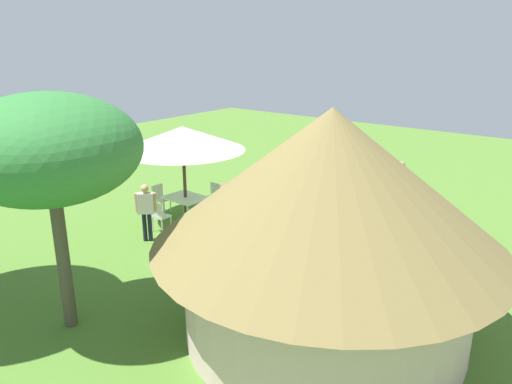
# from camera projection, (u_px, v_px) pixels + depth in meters

# --- Properties ---
(ground_plane) EXTENTS (36.00, 36.00, 0.00)m
(ground_plane) POSITION_uv_depth(u_px,v_px,m) (295.00, 226.00, 14.54)
(ground_plane) COLOR #4E7A2B
(thatched_hut) EXTENTS (6.30, 6.30, 4.26)m
(thatched_hut) POSITION_uv_depth(u_px,v_px,m) (328.00, 217.00, 8.66)
(thatched_hut) COLOR beige
(thatched_hut) RESTS_ON ground_plane
(shade_umbrella) EXTENTS (3.66, 3.66, 2.89)m
(shade_umbrella) POSITION_uv_depth(u_px,v_px,m) (183.00, 138.00, 14.24)
(shade_umbrella) COLOR #4F2E2D
(shade_umbrella) RESTS_ON ground_plane
(patio_dining_table) EXTENTS (1.26, 1.01, 0.74)m
(patio_dining_table) POSITION_uv_depth(u_px,v_px,m) (186.00, 200.00, 14.81)
(patio_dining_table) COLOR white
(patio_dining_table) RESTS_ON ground_plane
(patio_chair_near_hut) EXTENTS (0.47, 0.49, 0.90)m
(patio_chair_near_hut) POSITION_uv_depth(u_px,v_px,m) (210.00, 213.00, 14.09)
(patio_chair_near_hut) COLOR silver
(patio_chair_near_hut) RESTS_ON ground_plane
(patio_chair_east_end) EXTENTS (0.47, 0.45, 0.90)m
(patio_chair_east_end) POSITION_uv_depth(u_px,v_px,m) (213.00, 195.00, 15.65)
(patio_chair_east_end) COLOR white
(patio_chair_east_end) RESTS_ON ground_plane
(patio_chair_near_lawn) EXTENTS (0.43, 0.45, 0.90)m
(patio_chair_near_lawn) POSITION_uv_depth(u_px,v_px,m) (160.00, 197.00, 15.50)
(patio_chair_near_lawn) COLOR silver
(patio_chair_near_lawn) RESTS_ON ground_plane
(patio_chair_west_end) EXTENTS (0.47, 0.45, 0.90)m
(patio_chair_west_end) POSITION_uv_depth(u_px,v_px,m) (159.00, 215.00, 13.94)
(patio_chair_west_end) COLOR white
(patio_chair_west_end) RESTS_ON ground_plane
(guest_beside_umbrella) EXTENTS (0.46, 0.44, 1.62)m
(guest_beside_umbrella) POSITION_uv_depth(u_px,v_px,m) (146.00, 207.00, 13.19)
(guest_beside_umbrella) COLOR black
(guest_beside_umbrella) RESTS_ON ground_plane
(standing_watcher) EXTENTS (0.43, 0.55, 1.76)m
(standing_watcher) POSITION_uv_depth(u_px,v_px,m) (400.00, 184.00, 15.03)
(standing_watcher) COLOR #251E29
(standing_watcher) RESTS_ON ground_plane
(striped_lounge_chair) EXTENTS (0.94, 0.79, 0.65)m
(striped_lounge_chair) POSITION_uv_depth(u_px,v_px,m) (266.00, 222.00, 14.15)
(striped_lounge_chair) COLOR #C74146
(striped_lounge_chair) RESTS_ON ground_plane
(zebra_nearest_camera) EXTENTS (0.90, 2.14, 1.47)m
(zebra_nearest_camera) POSITION_uv_depth(u_px,v_px,m) (388.00, 210.00, 13.09)
(zebra_nearest_camera) COLOR silver
(zebra_nearest_camera) RESTS_ON ground_plane
(zebra_by_umbrella) EXTENTS (0.99, 2.29, 1.52)m
(zebra_by_umbrella) POSITION_uv_depth(u_px,v_px,m) (314.00, 177.00, 15.94)
(zebra_by_umbrella) COLOR silver
(zebra_by_umbrella) RESTS_ON ground_plane
(acacia_tree_far_lawn) EXTENTS (3.26, 3.26, 4.49)m
(acacia_tree_far_lawn) POSITION_uv_depth(u_px,v_px,m) (49.00, 149.00, 8.52)
(acacia_tree_far_lawn) COLOR #4E4A38
(acacia_tree_far_lawn) RESTS_ON ground_plane
(brick_patio_kerb) EXTENTS (0.39, 2.80, 0.08)m
(brick_patio_kerb) POSITION_uv_depth(u_px,v_px,m) (242.00, 180.00, 18.99)
(brick_patio_kerb) COLOR #A04E4E
(brick_patio_kerb) RESTS_ON ground_plane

